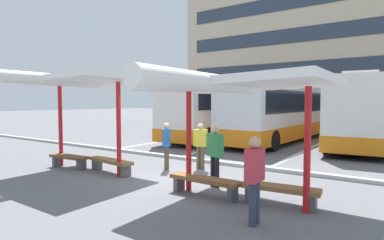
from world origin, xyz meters
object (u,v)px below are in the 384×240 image
bench_2 (204,182)px  bench_3 (280,191)px  coach_bus_2 (360,112)px  waiting_passenger_0 (201,143)px  coach_bus_1 (283,111)px  coach_bus_0 (221,110)px  waiting_passenger_2 (255,174)px  waiting_shelter_1 (236,87)px  waiting_passenger_1 (215,151)px  bench_1 (111,163)px  bench_0 (69,159)px  waiting_shelter_0 (79,83)px  waiting_passenger_3 (167,143)px

bench_2 → bench_3: size_ratio=1.10×
coach_bus_2 → waiting_passenger_0: coach_bus_2 is taller
coach_bus_1 → coach_bus_0: bearing=-171.0°
coach_bus_2 → bench_2: (-2.02, -12.59, -1.44)m
coach_bus_2 → waiting_passenger_2: 13.65m
waiting_shelter_1 → waiting_passenger_1: 2.22m
coach_bus_0 → bench_1: coach_bus_0 is taller
bench_0 → bench_3: 7.42m
waiting_shelter_0 → bench_3: 7.02m
waiting_passenger_1 → waiting_passenger_3: bearing=158.1°
bench_1 → waiting_passenger_3: waiting_passenger_3 is taller
coach_bus_1 → waiting_shelter_0: coach_bus_1 is taller
coach_bus_0 → coach_bus_2: (7.84, 1.35, -0.02)m
waiting_passenger_1 → waiting_passenger_2: 2.72m
bench_1 → waiting_shelter_1: waiting_shelter_1 is taller
waiting_passenger_0 → bench_3: bearing=-32.2°
waiting_shelter_0 → waiting_passenger_0: (2.98, 2.63, -2.03)m
waiting_shelter_1 → coach_bus_0: bearing=120.6°
bench_2 → waiting_passenger_0: bearing=124.6°
coach_bus_2 → waiting_shelter_0: coach_bus_2 is taller
bench_3 → waiting_shelter_0: bearing=-176.5°
coach_bus_1 → bench_2: size_ratio=6.12×
waiting_shelter_1 → waiting_passenger_3: bearing=151.3°
bench_2 → coach_bus_1: bearing=99.4°
bench_0 → waiting_shelter_1: bearing=-1.5°
waiting_passenger_2 → waiting_passenger_3: bearing=146.9°
waiting_passenger_1 → waiting_passenger_2: size_ratio=1.00×
coach_bus_0 → waiting_shelter_0: 11.46m
waiting_passenger_2 → waiting_passenger_3: waiting_passenger_2 is taller
bench_1 → waiting_passenger_3: (1.13, 1.49, 0.57)m
coach_bus_2 → bench_0: coach_bus_2 is taller
bench_1 → waiting_passenger_0: waiting_passenger_0 is taller
waiting_passenger_2 → waiting_shelter_1: bearing=132.5°
coach_bus_0 → coach_bus_1: size_ratio=0.98×
coach_bus_0 → waiting_passenger_1: (5.62, -10.38, -0.83)m
bench_3 → waiting_passenger_1: bearing=164.1°
bench_3 → coach_bus_2: bearing=89.0°
bench_2 → waiting_passenger_0: size_ratio=1.20×
waiting_passenger_1 → coach_bus_2: bearing=79.3°
coach_bus_0 → bench_0: 11.27m
coach_bus_2 → waiting_passenger_2: bearing=-91.1°
coach_bus_0 → waiting_passenger_0: bearing=-64.9°
waiting_passenger_1 → waiting_passenger_2: waiting_passenger_1 is taller
waiting_shelter_0 → bench_1: 2.78m
bench_2 → coach_bus_0: bearing=117.4°
waiting_passenger_0 → waiting_passenger_3: 1.16m
bench_3 → coach_bus_1: bearing=108.0°
bench_3 → waiting_passenger_0: bearing=147.8°
waiting_shelter_1 → waiting_passenger_3: waiting_shelter_1 is taller
bench_1 → bench_2: 3.83m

